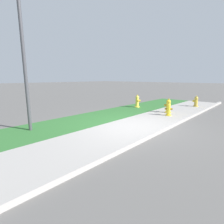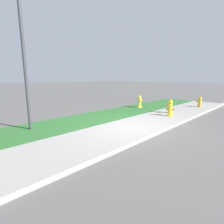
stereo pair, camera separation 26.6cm
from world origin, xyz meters
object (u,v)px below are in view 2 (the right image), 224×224
at_px(fire_hydrant_at_driveway, 200,102).
at_px(fire_hydrant_by_grass_verge, 170,106).
at_px(fire_hydrant_near_corner, 170,110).
at_px(street_lamp, 22,34).
at_px(fire_hydrant_mid_block, 140,101).

height_order(fire_hydrant_at_driveway, fire_hydrant_by_grass_verge, fire_hydrant_by_grass_verge).
distance_m(fire_hydrant_near_corner, street_lamp, 6.66).
distance_m(fire_hydrant_at_driveway, street_lamp, 9.97).
bearing_deg(fire_hydrant_at_driveway, fire_hydrant_near_corner, 166.33).
bearing_deg(fire_hydrant_mid_block, fire_hydrant_by_grass_verge, 26.51).
height_order(fire_hydrant_near_corner, street_lamp, street_lamp).
bearing_deg(street_lamp, fire_hydrant_mid_block, -0.41).
distance_m(fire_hydrant_at_driveway, fire_hydrant_by_grass_verge, 3.09).
bearing_deg(fire_hydrant_near_corner, fire_hydrant_mid_block, 129.06).
bearing_deg(fire_hydrant_at_driveway, fire_hydrant_by_grass_verge, 159.81).
height_order(fire_hydrant_mid_block, street_lamp, street_lamp).
bearing_deg(fire_hydrant_by_grass_verge, fire_hydrant_near_corner, -160.59).
relative_size(fire_hydrant_mid_block, fire_hydrant_near_corner, 1.20).
bearing_deg(fire_hydrant_near_corner, fire_hydrant_by_grass_verge, 87.81).
xyz_separation_m(fire_hydrant_at_driveway, street_lamp, (-9.19, 2.63, 2.83)).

